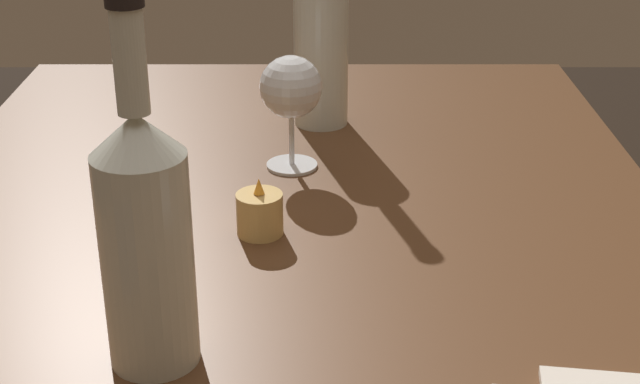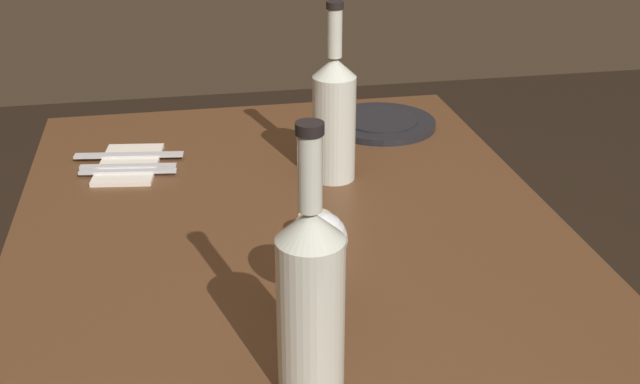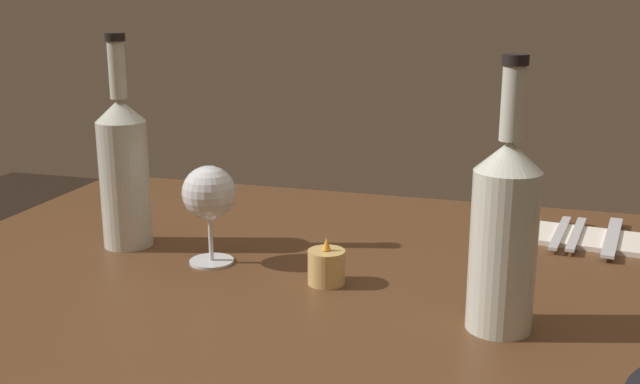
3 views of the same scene
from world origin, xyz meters
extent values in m
cube|color=#56351E|center=(0.00, 0.00, 0.72)|extent=(1.30, 0.90, 0.04)
cylinder|color=#412816|center=(0.58, -0.38, 0.35)|extent=(0.06, 0.06, 0.70)
cylinder|color=#412816|center=(0.58, 0.38, 0.35)|extent=(0.06, 0.06, 0.70)
cylinder|color=white|center=(-0.20, 0.00, 0.74)|extent=(0.07, 0.07, 0.00)
cylinder|color=white|center=(-0.20, 0.00, 0.78)|extent=(0.01, 0.01, 0.07)
sphere|color=white|center=(-0.20, 0.00, 0.85)|extent=(0.08, 0.08, 0.08)
cylinder|color=#510A14|center=(-0.20, 0.00, 0.85)|extent=(0.06, 0.06, 0.02)
cylinder|color=silver|center=(-0.37, 0.04, 0.84)|extent=(0.08, 0.08, 0.20)
cone|color=silver|center=(-0.37, 0.04, 0.96)|extent=(0.08, 0.08, 0.03)
cylinder|color=silver|center=(-0.37, 0.04, 1.02)|extent=(0.03, 0.03, 0.09)
cylinder|color=black|center=(-0.37, 0.04, 1.07)|extent=(0.03, 0.03, 0.01)
cylinder|color=silver|center=(0.22, -0.11, 0.84)|extent=(0.08, 0.08, 0.19)
cone|color=silver|center=(0.22, -0.11, 0.95)|extent=(0.08, 0.08, 0.03)
cylinder|color=silver|center=(0.22, -0.11, 1.01)|extent=(0.03, 0.03, 0.08)
cylinder|color=black|center=(0.22, -0.11, 1.06)|extent=(0.03, 0.03, 0.01)
cylinder|color=#DBB266|center=(-0.02, -0.03, 0.76)|extent=(0.05, 0.05, 0.05)
cylinder|color=white|center=(-0.02, -0.03, 0.76)|extent=(0.04, 0.04, 0.03)
cone|color=#F99E2D|center=(-0.02, -0.03, 0.80)|extent=(0.01, 0.01, 0.02)
cylinder|color=black|center=(0.47, -0.26, 0.75)|extent=(0.24, 0.24, 0.01)
cylinder|color=black|center=(0.47, -0.26, 0.76)|extent=(0.16, 0.16, 0.00)
cube|color=silver|center=(0.34, 0.27, 0.74)|extent=(0.20, 0.14, 0.01)
cube|color=silver|center=(0.32, 0.27, 0.75)|extent=(0.04, 0.18, 0.00)
cube|color=silver|center=(0.29, 0.27, 0.75)|extent=(0.04, 0.18, 0.00)
cube|color=silver|center=(0.37, 0.27, 0.75)|extent=(0.05, 0.21, 0.00)
camera|label=1|loc=(0.90, 0.04, 1.22)|focal=52.27mm
camera|label=2|loc=(-1.10, 0.17, 1.35)|focal=44.89mm
camera|label=3|loc=(0.25, -0.97, 1.13)|focal=42.26mm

